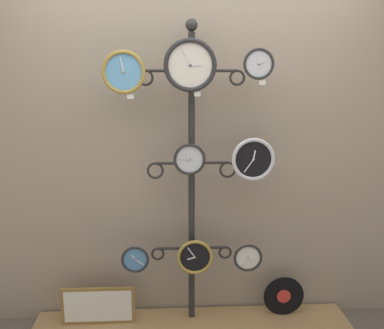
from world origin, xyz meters
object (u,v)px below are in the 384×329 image
clock_top_center (190,65)px  clock_bottom_left (135,259)px  clock_bottom_center (195,257)px  picture_frame (98,306)px  display_stand (192,225)px  clock_middle_center (190,159)px  clock_top_left (124,72)px  clock_top_right (259,64)px  clock_bottom_right (248,257)px  clock_middle_right (253,159)px  vinyl_record (284,296)px

clock_top_center → clock_bottom_left: bearing=177.7°
clock_bottom_center → picture_frame: bearing=175.9°
display_stand → clock_middle_center: display_stand is taller
clock_top_left → picture_frame: (-0.23, 0.06, -1.58)m
clock_top_center → picture_frame: clock_top_center is taller
clock_top_right → clock_bottom_right: 1.29m
clock_top_center → clock_middle_right: size_ratio=1.15×
clock_middle_center → clock_middle_right: (0.41, 0.01, -0.01)m
clock_middle_right → picture_frame: clock_middle_right is taller
display_stand → clock_bottom_left: bearing=-165.5°
clock_bottom_center → picture_frame: (-0.67, 0.05, -0.37)m
clock_top_center → clock_bottom_right: bearing=4.3°
clock_top_left → picture_frame: 1.60m
clock_bottom_center → clock_bottom_left: bearing=179.0°
display_stand → vinyl_record: bearing=-1.5°
clock_top_right → clock_bottom_right: size_ratio=0.98×
clock_top_right → clock_bottom_left: bearing=-179.8°
clock_bottom_right → picture_frame: size_ratio=0.39×
clock_middle_right → clock_middle_center: bearing=-179.3°
clock_top_left → vinyl_record: (1.08, 0.10, -1.57)m
clock_top_center → display_stand: bearing=82.4°
clock_top_center → vinyl_record: bearing=8.2°
clock_top_left → clock_bottom_center: bearing=1.0°
display_stand → clock_bottom_center: size_ratio=8.65×
clock_top_center → clock_middle_center: clock_top_center is taller
picture_frame → clock_middle_center: bearing=-4.5°
picture_frame → display_stand: bearing=5.1°
clock_top_left → vinyl_record: size_ratio=0.92×
vinyl_record → clock_bottom_left: bearing=-175.5°
clock_bottom_center → clock_bottom_right: bearing=3.5°
clock_middle_right → picture_frame: (-1.04, 0.04, -1.03)m
clock_top_left → clock_bottom_left: clock_top_left is taller
clock_top_right → clock_middle_right: size_ratio=0.69×
display_stand → clock_bottom_center: 0.21m
clock_bottom_center → vinyl_record: bearing=7.9°
clock_middle_right → vinyl_record: (0.27, 0.09, -1.02)m
clock_top_right → clock_bottom_left: clock_top_right is taller
clock_middle_center → clock_bottom_left: (-0.36, 0.01, -0.68)m
clock_top_right → clock_bottom_right: clock_top_right is taller
picture_frame → clock_middle_right: bearing=-2.4°
clock_top_right → display_stand: bearing=166.8°
clock_middle_center → clock_bottom_center: clock_middle_center is taller
display_stand → clock_bottom_center: display_stand is taller
clock_top_left → clock_middle_right: clock_top_left is taller
clock_top_left → clock_bottom_right: clock_top_left is taller
display_stand → clock_top_center: size_ratio=6.43×
clock_middle_center → display_stand: bearing=79.9°
clock_top_right → vinyl_record: 1.64m
clock_bottom_left → clock_bottom_center: 0.40m
clock_middle_right → clock_bottom_left: 1.03m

